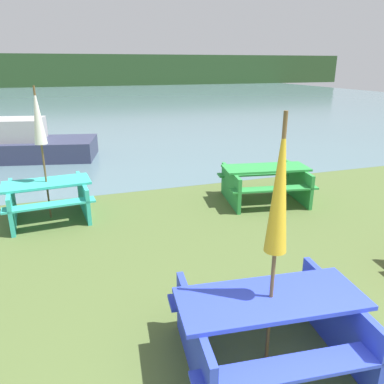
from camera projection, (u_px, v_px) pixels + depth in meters
name	position (u px, v px, depth m)	size (l,w,h in m)	color
water	(87.00, 99.00, 31.23)	(60.00, 50.00, 0.00)	slate
far_treeline	(76.00, 70.00, 48.52)	(80.00, 1.60, 4.00)	#284723
picnic_table_blue	(269.00, 322.00, 3.61)	(1.91, 1.56, 0.73)	blue
picnic_table_green	(265.00, 180.00, 7.94)	(1.97, 1.65, 0.76)	green
picnic_table_teal	(48.00, 196.00, 7.06)	(1.66, 1.50, 0.72)	#33B7A8
umbrella_gold	(280.00, 189.00, 3.17)	(0.20, 0.20, 2.45)	brown
umbrella_white	(38.00, 118.00, 6.58)	(0.23, 0.23, 2.45)	brown
boat	(34.00, 144.00, 11.54)	(3.59, 2.40, 1.24)	#333856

